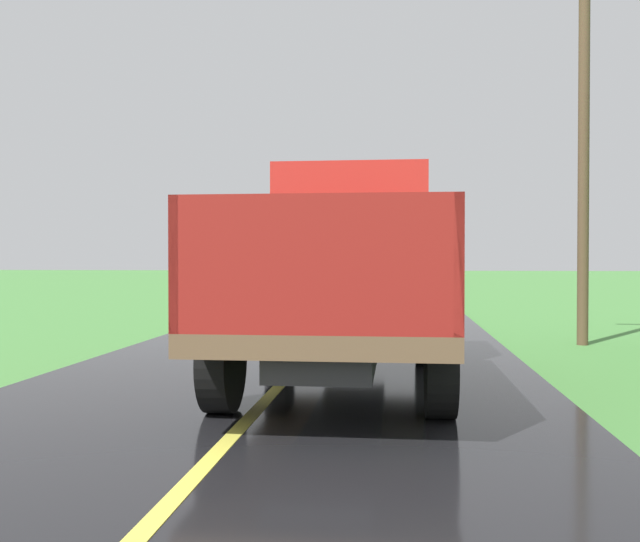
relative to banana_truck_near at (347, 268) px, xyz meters
name	(u,v)px	position (x,y,z in m)	size (l,w,h in m)	color
banana_truck_near	(347,268)	(0.00, 0.00, 0.00)	(2.38, 5.82, 2.80)	#2D2D30
utility_pole_roadside	(584,137)	(4.04, 4.17, 2.34)	(1.99, 0.20, 7.03)	brown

